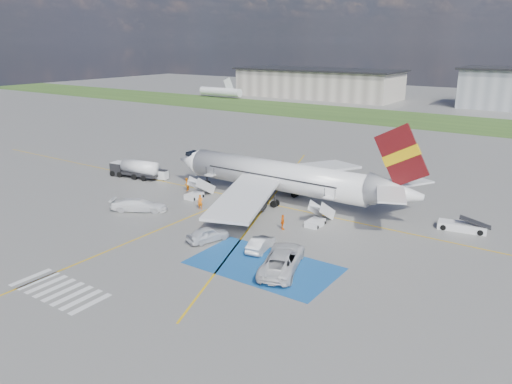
# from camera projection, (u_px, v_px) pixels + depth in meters

# --- Properties ---
(ground) EXTENTS (400.00, 400.00, 0.00)m
(ground) POSITION_uv_depth(u_px,v_px,m) (209.00, 231.00, 56.04)
(ground) COLOR #60605E
(ground) RESTS_ON ground
(grass_strip) EXTENTS (400.00, 30.00, 0.01)m
(grass_strip) POSITION_uv_depth(u_px,v_px,m) (441.00, 122.00, 130.91)
(grass_strip) COLOR #2D4C1E
(grass_strip) RESTS_ON ground
(taxiway_line_main) EXTENTS (120.00, 0.20, 0.01)m
(taxiway_line_main) POSITION_uv_depth(u_px,v_px,m) (268.00, 204.00, 65.49)
(taxiway_line_main) COLOR gold
(taxiway_line_main) RESTS_ON ground
(taxiway_line_cross) EXTENTS (0.20, 60.00, 0.01)m
(taxiway_line_cross) POSITION_uv_depth(u_px,v_px,m) (109.00, 251.00, 50.87)
(taxiway_line_cross) COLOR gold
(taxiway_line_cross) RESTS_ON ground
(taxiway_line_diag) EXTENTS (20.71, 56.45, 0.01)m
(taxiway_line_diag) POSITION_uv_depth(u_px,v_px,m) (268.00, 204.00, 65.49)
(taxiway_line_diag) COLOR gold
(taxiway_line_diag) RESTS_ON ground
(staging_box) EXTENTS (14.00, 8.00, 0.01)m
(staging_box) POSITION_uv_depth(u_px,v_px,m) (263.00, 266.00, 47.46)
(staging_box) COLOR #174D8E
(staging_box) RESTS_ON ground
(crosswalk) EXTENTS (9.00, 4.00, 0.01)m
(crosswalk) POSITION_uv_depth(u_px,v_px,m) (59.00, 290.00, 42.83)
(crosswalk) COLOR silver
(crosswalk) RESTS_ON ground
(terminal_west) EXTENTS (60.00, 22.00, 10.00)m
(terminal_west) POSITION_uv_depth(u_px,v_px,m) (318.00, 84.00, 186.86)
(terminal_west) COLOR gray
(terminal_west) RESTS_ON ground
(airliner) EXTENTS (36.81, 32.95, 11.92)m
(airliner) POSITION_uv_depth(u_px,v_px,m) (286.00, 177.00, 65.27)
(airliner) COLOR silver
(airliner) RESTS_ON ground
(airstairs_fwd) EXTENTS (1.90, 5.20, 3.60)m
(airstairs_fwd) POSITION_uv_depth(u_px,v_px,m) (196.00, 193.00, 67.87)
(airstairs_fwd) COLOR silver
(airstairs_fwd) RESTS_ON ground
(airstairs_aft) EXTENTS (1.90, 5.20, 3.60)m
(airstairs_aft) POSITION_uv_depth(u_px,v_px,m) (317.00, 220.00, 57.84)
(airstairs_aft) COLOR silver
(airstairs_aft) RESTS_ON ground
(fuel_tanker) EXTENTS (8.60, 3.36, 2.86)m
(fuel_tanker) POSITION_uv_depth(u_px,v_px,m) (135.00, 170.00, 77.50)
(fuel_tanker) COLOR black
(fuel_tanker) RESTS_ON ground
(gpu_cart) EXTENTS (2.01, 1.47, 1.54)m
(gpu_cart) POSITION_uv_depth(u_px,v_px,m) (162.00, 175.00, 76.55)
(gpu_cart) COLOR silver
(gpu_cart) RESTS_ON ground
(belt_loader) EXTENTS (5.71, 2.79, 1.65)m
(belt_loader) POSITION_uv_depth(u_px,v_px,m) (462.00, 227.00, 56.14)
(belt_loader) COLOR silver
(belt_loader) RESTS_ON ground
(car_silver_a) EXTENTS (3.30, 5.06, 1.60)m
(car_silver_a) POSITION_uv_depth(u_px,v_px,m) (208.00, 234.00, 53.06)
(car_silver_a) COLOR silver
(car_silver_a) RESTS_ON ground
(car_silver_b) EXTENTS (2.32, 4.61, 1.45)m
(car_silver_b) POSITION_uv_depth(u_px,v_px,m) (261.00, 244.00, 50.71)
(car_silver_b) COLOR #ADB0B4
(car_silver_b) RESTS_ON ground
(van_white_a) EXTENTS (5.11, 7.33, 2.51)m
(van_white_a) POSITION_uv_depth(u_px,v_px,m) (282.00, 256.00, 46.54)
(van_white_a) COLOR silver
(van_white_a) RESTS_ON ground
(van_white_b) EXTENTS (5.69, 4.52, 2.08)m
(van_white_b) POSITION_uv_depth(u_px,v_px,m) (139.00, 203.00, 62.43)
(van_white_b) COLOR white
(van_white_b) RESTS_ON ground
(crew_fwd) EXTENTS (0.80, 0.65, 1.90)m
(crew_fwd) POSITION_uv_depth(u_px,v_px,m) (200.00, 202.00, 63.10)
(crew_fwd) COLOR orange
(crew_fwd) RESTS_ON ground
(crew_nose) EXTENTS (0.94, 1.08, 1.88)m
(crew_nose) POSITION_uv_depth(u_px,v_px,m) (186.00, 184.00, 70.90)
(crew_nose) COLOR orange
(crew_nose) RESTS_ON ground
(crew_aft) EXTENTS (1.01, 1.06, 1.77)m
(crew_aft) POSITION_uv_depth(u_px,v_px,m) (283.00, 222.00, 56.29)
(crew_aft) COLOR orange
(crew_aft) RESTS_ON ground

